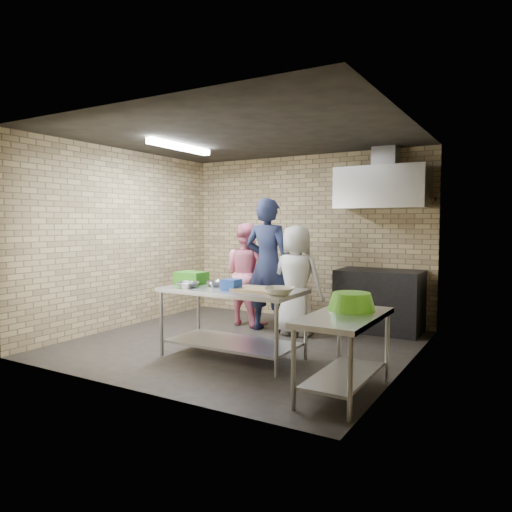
{
  "coord_description": "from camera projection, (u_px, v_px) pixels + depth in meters",
  "views": [
    {
      "loc": [
        3.27,
        -5.22,
        1.59
      ],
      "look_at": [
        0.1,
        0.2,
        1.15
      ],
      "focal_mm": 33.32,
      "sensor_mm": 36.0,
      "label": 1
    }
  ],
  "objects": [
    {
      "name": "blue_tub",
      "position": [
        231.0,
        284.0,
        5.43
      ],
      "size": [
        0.18,
        0.18,
        0.12
      ],
      "primitive_type": "cube",
      "color": "blue",
      "rests_on": "prep_table"
    },
    {
      "name": "prep_table",
      "position": [
        233.0,
        323.0,
        5.57
      ],
      "size": [
        1.65,
        0.83,
        0.83
      ],
      "primitive_type": "cube",
      "color": "silver",
      "rests_on": "floor"
    },
    {
      "name": "mixing_bowl_b",
      "position": [
        214.0,
        284.0,
        5.74
      ],
      "size": [
        0.23,
        0.23,
        0.06
      ],
      "primitive_type": "imported",
      "rotation": [
        0.0,
        0.0,
        0.18
      ],
      "color": "silver",
      "rests_on": "prep_table"
    },
    {
      "name": "left_wall",
      "position": [
        125.0,
        239.0,
        7.21
      ],
      "size": [
        0.06,
        4.0,
        2.7
      ],
      "primitive_type": "cube",
      "color": "tan",
      "rests_on": "ground"
    },
    {
      "name": "green_crate",
      "position": [
        191.0,
        278.0,
        6.0
      ],
      "size": [
        0.37,
        0.28,
        0.15
      ],
      "primitive_type": "cube",
      "color": "#31951B",
      "rests_on": "prep_table"
    },
    {
      "name": "back_wall",
      "position": [
        305.0,
        237.0,
        7.88
      ],
      "size": [
        4.2,
        0.06,
        2.7
      ],
      "primitive_type": "cube",
      "color": "tan",
      "rests_on": "ground"
    },
    {
      "name": "woman_white",
      "position": [
        296.0,
        280.0,
        6.72
      ],
      "size": [
        0.78,
        0.52,
        1.56
      ],
      "primitive_type": "imported",
      "rotation": [
        0.0,
        0.0,
        3.18
      ],
      "color": "silver",
      "rests_on": "floor"
    },
    {
      "name": "side_counter",
      "position": [
        344.0,
        355.0,
        4.37
      ],
      "size": [
        0.6,
        1.2,
        0.75
      ],
      "primitive_type": "cube",
      "color": "silver",
      "rests_on": "floor"
    },
    {
      "name": "mixing_bowl_a",
      "position": [
        188.0,
        285.0,
        5.62
      ],
      "size": [
        0.3,
        0.3,
        0.06
      ],
      "primitive_type": "imported",
      "rotation": [
        0.0,
        0.0,
        0.18
      ],
      "color": "#B9BCC1",
      "rests_on": "prep_table"
    },
    {
      "name": "range_hood",
      "position": [
        382.0,
        188.0,
        6.89
      ],
      "size": [
        1.3,
        0.6,
        0.6
      ],
      "primitive_type": "cube",
      "color": "silver",
      "rests_on": "back_wall"
    },
    {
      "name": "floor",
      "position": [
        242.0,
        344.0,
        6.25
      ],
      "size": [
        4.2,
        4.2,
        0.0
      ],
      "primitive_type": "plane",
      "color": "black",
      "rests_on": "ground"
    },
    {
      "name": "front_wall",
      "position": [
        128.0,
        248.0,
        4.43
      ],
      "size": [
        4.2,
        0.06,
        2.7
      ],
      "primitive_type": "cube",
      "color": "tan",
      "rests_on": "ground"
    },
    {
      "name": "stove",
      "position": [
        379.0,
        301.0,
        6.96
      ],
      "size": [
        1.2,
        0.7,
        0.9
      ],
      "primitive_type": "cube",
      "color": "black",
      "rests_on": "floor"
    },
    {
      "name": "bottle_red",
      "position": [
        389.0,
        193.0,
        7.03
      ],
      "size": [
        0.07,
        0.07,
        0.18
      ],
      "primitive_type": "cylinder",
      "color": "#B22619",
      "rests_on": "wall_shelf"
    },
    {
      "name": "bottle_green",
      "position": [
        417.0,
        193.0,
        6.83
      ],
      "size": [
        0.06,
        0.06,
        0.15
      ],
      "primitive_type": "cylinder",
      "color": "green",
      "rests_on": "wall_shelf"
    },
    {
      "name": "ceramic_bowl",
      "position": [
        280.0,
        291.0,
        5.06
      ],
      "size": [
        0.37,
        0.37,
        0.08
      ],
      "primitive_type": "imported",
      "rotation": [
        0.0,
        0.0,
        0.18
      ],
      "color": "beige",
      "rests_on": "prep_table"
    },
    {
      "name": "right_wall",
      "position": [
        407.0,
        245.0,
        5.1
      ],
      "size": [
        0.06,
        4.0,
        2.7
      ],
      "primitive_type": "cube",
      "color": "tan",
      "rests_on": "ground"
    },
    {
      "name": "wall_shelf",
      "position": [
        406.0,
        200.0,
        6.91
      ],
      "size": [
        0.8,
        0.2,
        0.04
      ],
      "primitive_type": "cube",
      "color": "#3F2B19",
      "rests_on": "back_wall"
    },
    {
      "name": "ceiling",
      "position": [
        241.0,
        136.0,
        6.06
      ],
      "size": [
        4.2,
        4.2,
        0.0
      ],
      "primitive_type": "plane",
      "rotation": [
        3.14,
        0.0,
        0.0
      ],
      "color": "black",
      "rests_on": "ground"
    },
    {
      "name": "man_navy",
      "position": [
        268.0,
        265.0,
        6.96
      ],
      "size": [
        0.72,
        0.49,
        1.95
      ],
      "primitive_type": "imported",
      "rotation": [
        0.0,
        0.0,
        3.17
      ],
      "color": "black",
      "rests_on": "floor"
    },
    {
      "name": "cutting_board",
      "position": [
        257.0,
        289.0,
        5.35
      ],
      "size": [
        0.5,
        0.39,
        0.03
      ],
      "primitive_type": "cube",
      "color": "tan",
      "rests_on": "prep_table"
    },
    {
      "name": "hood_duct",
      "position": [
        386.0,
        157.0,
        6.99
      ],
      "size": [
        0.35,
        0.3,
        0.3
      ],
      "primitive_type": "cube",
      "color": "#A5A8AD",
      "rests_on": "back_wall"
    },
    {
      "name": "woman_pink",
      "position": [
        247.0,
        274.0,
        7.39
      ],
      "size": [
        0.88,
        0.75,
        1.59
      ],
      "primitive_type": "imported",
      "rotation": [
        0.0,
        0.0,
        2.94
      ],
      "color": "pink",
      "rests_on": "floor"
    },
    {
      "name": "green_basin",
      "position": [
        352.0,
        301.0,
        4.56
      ],
      "size": [
        0.46,
        0.46,
        0.17
      ],
      "primitive_type": null,
      "color": "#59C626",
      "rests_on": "side_counter"
    },
    {
      "name": "fluorescent_fixture",
      "position": [
        180.0,
        147.0,
        6.57
      ],
      "size": [
        0.1,
        1.25,
        0.08
      ],
      "primitive_type": "cube",
      "color": "white",
      "rests_on": "ceiling"
    }
  ]
}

